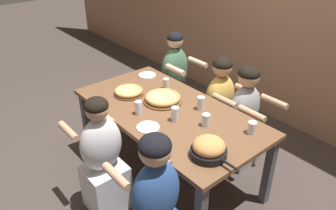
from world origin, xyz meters
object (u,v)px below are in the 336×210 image
(empty_plate_b, at_px, (148,127))
(drinking_glass_c, at_px, (252,128))
(diner_near_right, at_px, (156,209))
(skillet_bowl, at_px, (209,148))
(drinking_glass_f, at_px, (201,103))
(diner_far_center, at_px, (219,109))
(empty_plate_a, at_px, (147,75))
(pizza_board_main, at_px, (129,92))
(diner_near_center, at_px, (103,161))
(drinking_glass_d, at_px, (139,108))
(drinking_glass_a, at_px, (166,84))
(diner_far_left, at_px, (175,83))
(drinking_glass_b, at_px, (175,115))
(drinking_glass_e, at_px, (206,121))
(diner_far_midright, at_px, (243,120))
(pizza_board_second, at_px, (163,98))

(empty_plate_b, distance_m, drinking_glass_c, 0.85)
(diner_near_right, bearing_deg, empty_plate_b, 57.00)
(skillet_bowl, bearing_deg, drinking_glass_f, 139.82)
(diner_far_center, bearing_deg, diner_near_right, 26.20)
(empty_plate_b, xyz_separation_m, diner_far_center, (-0.11, 1.02, -0.25))
(empty_plate_a, height_order, diner_near_right, diner_near_right)
(pizza_board_main, height_order, diner_near_center, diner_near_center)
(drinking_glass_d, relative_size, diner_near_right, 0.11)
(skillet_bowl, height_order, diner_near_center, diner_near_center)
(drinking_glass_a, xyz_separation_m, diner_near_right, (1.05, -0.97, -0.26))
(pizza_board_main, bearing_deg, drinking_glass_f, 26.83)
(empty_plate_a, distance_m, diner_far_left, 0.45)
(diner_far_left, distance_m, diner_near_right, 1.99)
(skillet_bowl, bearing_deg, drinking_glass_b, 165.91)
(drinking_glass_b, distance_m, drinking_glass_e, 0.27)
(pizza_board_main, relative_size, empty_plate_b, 1.54)
(drinking_glass_c, height_order, diner_near_center, diner_near_center)
(drinking_glass_a, height_order, drinking_glass_d, drinking_glass_d)
(pizza_board_main, relative_size, drinking_glass_f, 2.38)
(drinking_glass_d, height_order, drinking_glass_f, drinking_glass_d)
(skillet_bowl, height_order, diner_far_center, diner_far_center)
(skillet_bowl, distance_m, drinking_glass_c, 0.49)
(skillet_bowl, bearing_deg, drinking_glass_c, 87.69)
(drinking_glass_c, distance_m, diner_far_midright, 0.64)
(pizza_board_main, relative_size, diner_far_left, 0.25)
(skillet_bowl, distance_m, drinking_glass_a, 1.15)
(drinking_glass_c, bearing_deg, diner_near_right, -91.10)
(empty_plate_a, distance_m, diner_near_right, 1.77)
(diner_far_midright, bearing_deg, diner_far_left, -90.00)
(drinking_glass_a, distance_m, diner_far_left, 0.62)
(pizza_board_main, bearing_deg, drinking_glass_a, 69.10)
(pizza_board_second, distance_m, diner_near_center, 0.82)
(empty_plate_b, height_order, diner_far_center, diner_far_center)
(drinking_glass_c, bearing_deg, drinking_glass_b, -147.24)
(empty_plate_b, xyz_separation_m, drinking_glass_f, (0.06, 0.56, 0.06))
(drinking_glass_d, xyz_separation_m, diner_far_midright, (0.46, 0.95, -0.30))
(pizza_board_second, relative_size, drinking_glass_a, 3.42)
(pizza_board_main, xyz_separation_m, empty_plate_a, (-0.24, 0.41, -0.02))
(drinking_glass_e, bearing_deg, diner_far_midright, 96.05)
(pizza_board_main, distance_m, diner_far_center, 0.99)
(skillet_bowl, height_order, diner_far_left, diner_far_left)
(drinking_glass_a, bearing_deg, diner_far_midright, 32.45)
(empty_plate_a, distance_m, drinking_glass_a, 0.38)
(drinking_glass_e, xyz_separation_m, diner_far_center, (-0.39, 0.63, -0.29))
(drinking_glass_b, bearing_deg, drinking_glass_a, 147.50)
(drinking_glass_b, relative_size, drinking_glass_c, 1.25)
(drinking_glass_f, xyz_separation_m, diner_near_right, (0.52, -0.94, -0.27))
(pizza_board_second, xyz_separation_m, skillet_bowl, (0.86, -0.27, 0.03))
(drinking_glass_f, bearing_deg, drinking_glass_e, -35.83)
(empty_plate_b, height_order, drinking_glass_c, drinking_glass_c)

